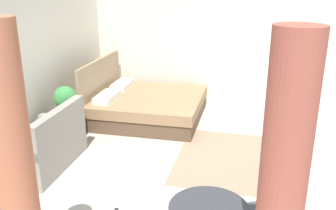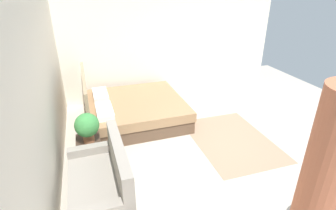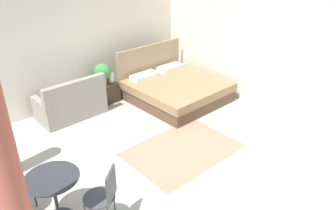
{
  "view_description": "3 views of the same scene",
  "coord_description": "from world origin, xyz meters",
  "px_view_note": "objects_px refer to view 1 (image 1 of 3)",
  "views": [
    {
      "loc": [
        -5.03,
        -0.78,
        2.71
      ],
      "look_at": [
        0.4,
        0.54,
        0.79
      ],
      "focal_mm": 39.71,
      "sensor_mm": 36.0,
      "label": 1
    },
    {
      "loc": [
        -3.54,
        2.18,
        2.88
      ],
      "look_at": [
        0.75,
        0.81,
        0.76
      ],
      "focal_mm": 28.1,
      "sensor_mm": 36.0,
      "label": 2
    },
    {
      "loc": [
        -3.31,
        -4.01,
        3.53
      ],
      "look_at": [
        0.43,
        0.12,
        0.73
      ],
      "focal_mm": 34.83,
      "sensor_mm": 36.0,
      "label": 3
    }
  ],
  "objects_px": {
    "couch": "(45,148)",
    "vase": "(72,105)",
    "bed": "(146,105)",
    "cafe_chair_near_couch": "(268,205)",
    "potted_plant": "(65,99)",
    "nightstand": "(70,126)"
  },
  "relations": [
    {
      "from": "couch",
      "to": "vase",
      "type": "distance_m",
      "value": 1.17
    },
    {
      "from": "bed",
      "to": "couch",
      "type": "distance_m",
      "value": 2.48
    },
    {
      "from": "bed",
      "to": "cafe_chair_near_couch",
      "type": "distance_m",
      "value": 4.19
    },
    {
      "from": "bed",
      "to": "couch",
      "type": "xyz_separation_m",
      "value": [
        -2.33,
        0.86,
        0.04
      ]
    },
    {
      "from": "couch",
      "to": "cafe_chair_near_couch",
      "type": "relative_size",
      "value": 1.54
    },
    {
      "from": "bed",
      "to": "cafe_chair_near_couch",
      "type": "xyz_separation_m",
      "value": [
        -3.47,
        -2.34,
        0.29
      ]
    },
    {
      "from": "potted_plant",
      "to": "vase",
      "type": "distance_m",
      "value": 0.29
    },
    {
      "from": "potted_plant",
      "to": "vase",
      "type": "height_order",
      "value": "potted_plant"
    },
    {
      "from": "potted_plant",
      "to": "cafe_chair_near_couch",
      "type": "relative_size",
      "value": 0.55
    },
    {
      "from": "couch",
      "to": "vase",
      "type": "height_order",
      "value": "couch"
    },
    {
      "from": "bed",
      "to": "nightstand",
      "type": "bearing_deg",
      "value": 142.99
    },
    {
      "from": "couch",
      "to": "cafe_chair_near_couch",
      "type": "height_order",
      "value": "couch"
    },
    {
      "from": "couch",
      "to": "vase",
      "type": "xyz_separation_m",
      "value": [
        1.13,
        0.11,
        0.29
      ]
    },
    {
      "from": "nightstand",
      "to": "vase",
      "type": "xyz_separation_m",
      "value": [
        0.12,
        -0.02,
        0.35
      ]
    },
    {
      "from": "nightstand",
      "to": "potted_plant",
      "type": "height_order",
      "value": "potted_plant"
    },
    {
      "from": "nightstand",
      "to": "potted_plant",
      "type": "relative_size",
      "value": 0.97
    },
    {
      "from": "bed",
      "to": "vase",
      "type": "relative_size",
      "value": 10.1
    },
    {
      "from": "cafe_chair_near_couch",
      "to": "vase",
      "type": "bearing_deg",
      "value": 55.61
    },
    {
      "from": "bed",
      "to": "cafe_chair_near_couch",
      "type": "height_order",
      "value": "bed"
    },
    {
      "from": "vase",
      "to": "bed",
      "type": "bearing_deg",
      "value": -39.17
    },
    {
      "from": "potted_plant",
      "to": "couch",
      "type": "bearing_deg",
      "value": -172.95
    },
    {
      "from": "vase",
      "to": "cafe_chair_near_couch",
      "type": "xyz_separation_m",
      "value": [
        -2.27,
        -3.31,
        -0.03
      ]
    }
  ]
}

